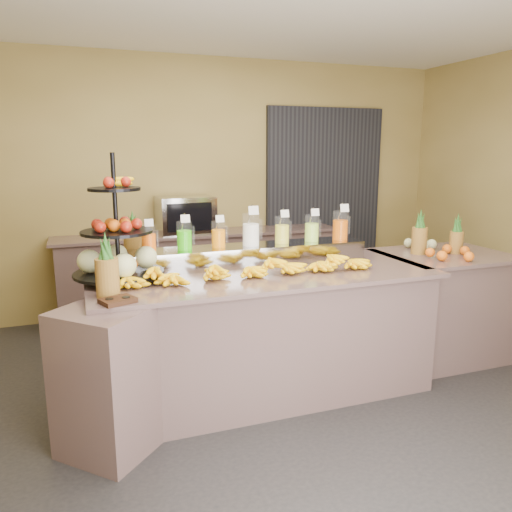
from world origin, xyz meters
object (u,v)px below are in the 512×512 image
pitcher_tray (251,255)px  condiment_caddy (118,301)px  fruit_stand (124,248)px  banana_heap (247,267)px  oven_warmer (185,215)px  right_fruit_pile (443,247)px

pitcher_tray → condiment_caddy: 1.27m
fruit_stand → condiment_caddy: 0.59m
banana_heap → fruit_stand: (-0.82, 0.19, 0.16)m
oven_warmer → banana_heap: bearing=-92.8°
banana_heap → oven_warmer: bearing=90.3°
pitcher_tray → fruit_stand: (-0.97, -0.15, 0.14)m
oven_warmer → pitcher_tray: bearing=-87.6°
condiment_caddy → right_fruit_pile: right_fruit_pile is taller
fruit_stand → banana_heap: bearing=-0.8°
fruit_stand → condiment_caddy: bearing=-87.5°
pitcher_tray → fruit_stand: fruit_stand is taller
fruit_stand → right_fruit_pile: 2.60m
banana_heap → condiment_caddy: (-0.91, -0.36, -0.05)m
condiment_caddy → oven_warmer: (0.91, 2.36, 0.18)m
banana_heap → condiment_caddy: 0.98m
banana_heap → right_fruit_pile: bearing=2.9°
banana_heap → fruit_stand: size_ratio=2.13×
right_fruit_pile → condiment_caddy: bearing=-170.6°
pitcher_tray → banana_heap: bearing=-114.0°
condiment_caddy → oven_warmer: bearing=69.1°
banana_heap → oven_warmer: 2.01m
right_fruit_pile → oven_warmer: bearing=133.0°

